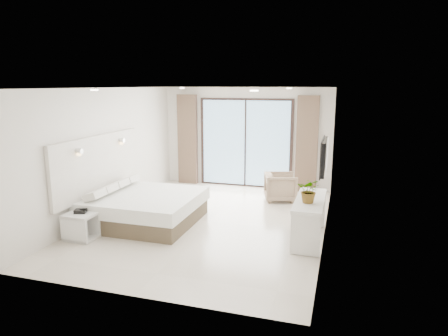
{
  "coord_description": "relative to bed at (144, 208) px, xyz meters",
  "views": [
    {
      "loc": [
        2.54,
        -7.39,
        2.76
      ],
      "look_at": [
        0.19,
        0.4,
        1.06
      ],
      "focal_mm": 32.0,
      "sensor_mm": 36.0,
      "label": 1
    }
  ],
  "objects": [
    {
      "name": "plant",
      "position": [
        3.3,
        -0.25,
        0.63
      ],
      "size": [
        0.45,
        0.48,
        0.34
      ],
      "primitive_type": "imported",
      "rotation": [
        0.0,
        0.0,
        -0.13
      ],
      "color": "#33662D",
      "rests_on": "console_desk"
    },
    {
      "name": "armchair",
      "position": [
        2.41,
        2.36,
        0.06
      ],
      "size": [
        0.85,
        0.88,
        0.74
      ],
      "primitive_type": "imported",
      "rotation": [
        0.0,
        0.0,
        1.86
      ],
      "color": "#9C7B66",
      "rests_on": "ground"
    },
    {
      "name": "bed",
      "position": [
        0.0,
        0.0,
        0.0
      ],
      "size": [
        2.1,
        2.0,
        0.72
      ],
      "color": "brown",
      "rests_on": "ground"
    },
    {
      "name": "ground",
      "position": [
        1.26,
        0.41,
        -0.31
      ],
      "size": [
        6.2,
        6.2,
        0.0
      ],
      "primitive_type": "plane",
      "color": "beige",
      "rests_on": "ground"
    },
    {
      "name": "console_desk",
      "position": [
        3.3,
        0.0,
        0.26
      ],
      "size": [
        0.5,
        1.6,
        0.77
      ],
      "color": "white",
      "rests_on": "ground"
    },
    {
      "name": "nightstand",
      "position": [
        -0.67,
        -1.17,
        -0.06
      ],
      "size": [
        0.54,
        0.45,
        0.48
      ],
      "rotation": [
        0.0,
        0.0,
        -0.02
      ],
      "color": "white",
      "rests_on": "ground"
    },
    {
      "name": "room_shell",
      "position": [
        1.06,
        1.1,
        1.27
      ],
      "size": [
        4.62,
        6.22,
        2.72
      ],
      "color": "silver",
      "rests_on": "ground"
    },
    {
      "name": "phone",
      "position": [
        -0.68,
        -1.13,
        0.21
      ],
      "size": [
        0.24,
        0.21,
        0.07
      ],
      "primitive_type": "cube",
      "rotation": [
        0.0,
        0.0,
        0.31
      ],
      "color": "black",
      "rests_on": "nightstand"
    }
  ]
}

